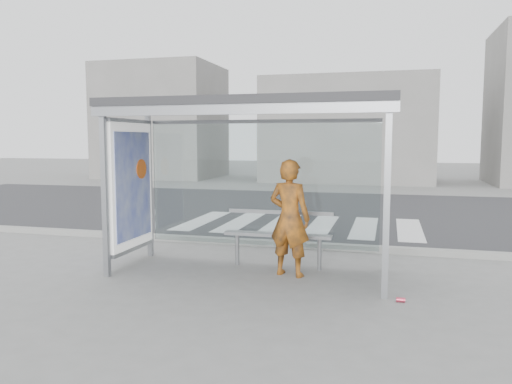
# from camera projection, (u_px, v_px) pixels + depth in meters

# --- Properties ---
(ground) EXTENTS (80.00, 80.00, 0.00)m
(ground) POSITION_uv_depth(u_px,v_px,m) (249.00, 273.00, 7.59)
(ground) COLOR slate
(ground) RESTS_ON ground
(road) EXTENTS (30.00, 10.00, 0.01)m
(road) POSITION_uv_depth(u_px,v_px,m) (315.00, 211.00, 14.31)
(road) COLOR #2D2D30
(road) RESTS_ON ground
(curb) EXTENTS (30.00, 0.18, 0.12)m
(curb) POSITION_uv_depth(u_px,v_px,m) (277.00, 244.00, 9.45)
(curb) COLOR gray
(curb) RESTS_ON ground
(crosswalk) EXTENTS (5.55, 3.00, 0.00)m
(crosswalk) POSITION_uv_depth(u_px,v_px,m) (300.00, 225.00, 11.91)
(crosswalk) COLOR silver
(crosswalk) RESTS_ON ground
(bus_shelter) EXTENTS (4.25, 1.65, 2.62)m
(bus_shelter) POSITION_uv_depth(u_px,v_px,m) (227.00, 143.00, 7.54)
(bus_shelter) COLOR gray
(bus_shelter) RESTS_ON ground
(building_left) EXTENTS (6.00, 5.00, 6.00)m
(building_left) POSITION_uv_depth(u_px,v_px,m) (162.00, 122.00, 27.14)
(building_left) COLOR slate
(building_left) RESTS_ON ground
(building_center) EXTENTS (8.00, 5.00, 5.00)m
(building_center) POSITION_uv_depth(u_px,v_px,m) (348.00, 130.00, 24.62)
(building_center) COLOR slate
(building_center) RESTS_ON ground
(person) EXTENTS (0.72, 0.56, 1.75)m
(person) POSITION_uv_depth(u_px,v_px,m) (290.00, 218.00, 7.39)
(person) COLOR #CE6213
(person) RESTS_ON ground
(bench) EXTENTS (1.72, 0.32, 0.89)m
(bench) POSITION_uv_depth(u_px,v_px,m) (278.00, 234.00, 7.93)
(bench) COLOR slate
(bench) RESTS_ON ground
(soda_can) EXTENTS (0.11, 0.06, 0.06)m
(soda_can) POSITION_uv_depth(u_px,v_px,m) (401.00, 300.00, 6.24)
(soda_can) COLOR #CB3B54
(soda_can) RESTS_ON ground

